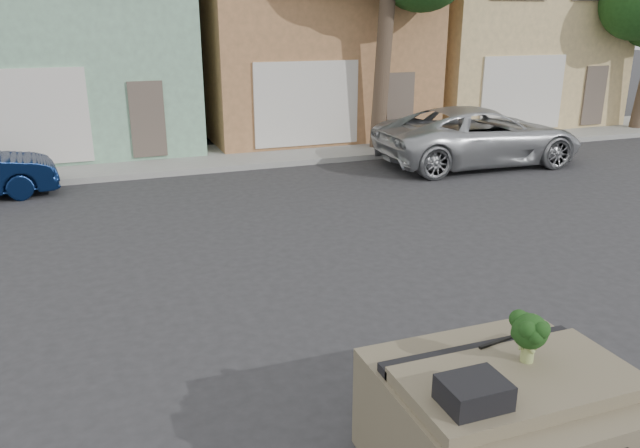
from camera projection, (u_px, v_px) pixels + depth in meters
ground_plane at (359, 326)px, 8.15m from camera, size 120.00×120.00×0.00m
sidewalk at (208, 158)px, 17.46m from camera, size 40.00×3.00×0.15m
townhouse_mint at (59, 19)px, 18.68m from camera, size 7.20×8.20×7.55m
townhouse_tan at (297, 19)px, 21.17m from camera, size 7.20×8.20×7.55m
townhouse_beige at (484, 18)px, 23.65m from camera, size 7.20×8.20×7.55m
silver_pickup at (477, 164)px, 17.07m from camera, size 5.70×2.77×1.56m
tree_near at (384, 1)px, 17.17m from camera, size 4.40×4.00×8.50m
car_dashboard at (502, 424)px, 5.30m from camera, size 2.00×1.80×1.12m
instrument_hump at (474, 393)px, 4.59m from camera, size 0.48×0.38×0.20m
wiper_arm at (509, 338)px, 5.55m from camera, size 0.69×0.15×0.02m
broccoli at (529, 338)px, 5.13m from camera, size 0.49×0.49×0.44m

